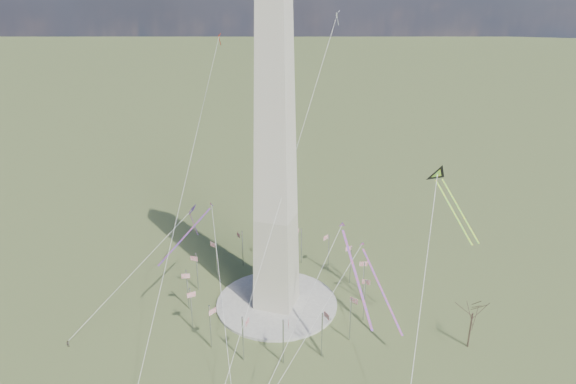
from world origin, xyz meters
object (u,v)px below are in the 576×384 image
(person_west, at_px, (68,344))
(kite_delta_black, at_px, (440,179))
(washington_monument, at_px, (275,151))
(tree_near, at_px, (473,311))

(person_west, distance_m, kite_delta_black, 105.81)
(washington_monument, bearing_deg, kite_delta_black, 5.39)
(washington_monument, xyz_separation_m, person_west, (-46.19, -35.16, -47.06))
(tree_near, height_order, kite_delta_black, kite_delta_black)
(tree_near, relative_size, kite_delta_black, 0.93)
(tree_near, bearing_deg, washington_monument, 176.72)
(washington_monument, relative_size, kite_delta_black, 5.97)
(kite_delta_black, bearing_deg, tree_near, 109.46)
(person_west, relative_size, kite_delta_black, 0.11)
(person_west, xyz_separation_m, kite_delta_black, (88.60, 39.17, 42.55))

